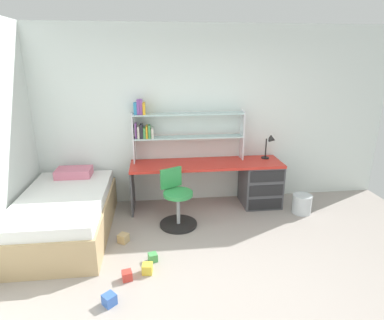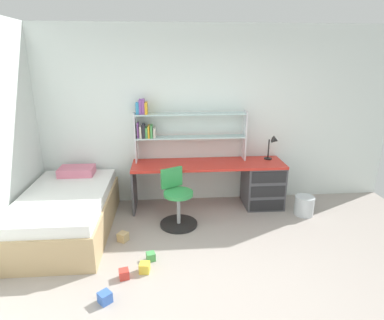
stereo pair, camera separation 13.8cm
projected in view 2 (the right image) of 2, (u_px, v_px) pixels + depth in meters
name	position (u px, v px, depth m)	size (l,w,h in m)	color
ground_plane	(229.00, 296.00, 3.15)	(5.99, 5.63, 0.02)	#9E938C
room_shell	(112.00, 135.00, 3.79)	(5.99, 5.63, 2.71)	silver
desk	(248.00, 181.00, 4.97)	(2.29, 0.58, 0.72)	red
bookshelf_hutch	(175.00, 127.00, 4.80)	(1.68, 0.22, 0.94)	silver
desk_lamp	(274.00, 144.00, 4.92)	(0.20, 0.17, 0.38)	black
swivel_chair	(177.00, 204.00, 4.41)	(0.52, 0.52, 0.79)	black
bed_platform	(66.00, 212.00, 4.23)	(1.11, 1.85, 0.69)	tan
waste_bin	(304.00, 206.00, 4.74)	(0.28, 0.28, 0.29)	silver
toy_block_red_0	(124.00, 274.00, 3.38)	(0.10, 0.10, 0.10)	red
toy_block_natural_1	(123.00, 237.00, 4.07)	(0.11, 0.11, 0.11)	tan
toy_block_yellow_2	(145.00, 268.00, 3.48)	(0.11, 0.11, 0.11)	gold
toy_block_green_3	(151.00, 256.00, 3.69)	(0.10, 0.10, 0.10)	#479E51
toy_block_blue_4	(105.00, 297.00, 3.05)	(0.11, 0.11, 0.11)	#3860B7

